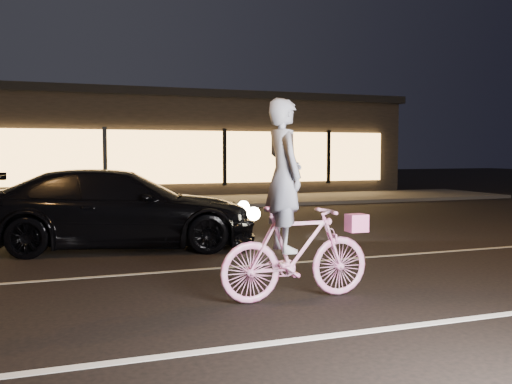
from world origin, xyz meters
name	(u,v)px	position (x,y,z in m)	size (l,w,h in m)	color
ground	(227,303)	(0.00, 0.00, 0.00)	(90.00, 90.00, 0.00)	black
lane_stripe_near	(274,343)	(0.00, -1.50, 0.00)	(60.00, 0.12, 0.01)	silver
lane_stripe_far	(188,270)	(0.00, 2.00, 0.00)	(60.00, 0.10, 0.01)	gray
sidewalk	(111,204)	(0.00, 13.00, 0.06)	(30.00, 4.00, 0.12)	#383533
storefront	(95,144)	(0.00, 18.97, 2.15)	(25.40, 8.42, 4.20)	black
cyclist	(293,229)	(0.80, -0.12, 0.86)	(1.92, 0.66, 2.42)	#EF359C
sedan	(119,209)	(-0.72, 4.43, 0.73)	(5.37, 3.00, 1.47)	black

